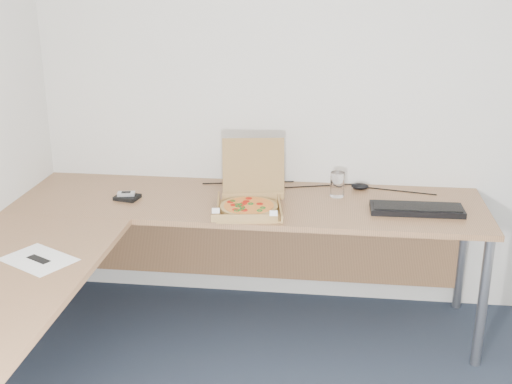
# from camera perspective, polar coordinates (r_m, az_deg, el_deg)

# --- Properties ---
(room_shell) EXTENTS (3.50, 3.50, 2.50)m
(room_shell) POSITION_cam_1_polar(r_m,az_deg,el_deg) (2.04, 8.19, -0.82)
(room_shell) COLOR silver
(room_shell) RESTS_ON ground
(desk) EXTENTS (2.50, 2.20, 0.73)m
(desk) POSITION_cam_1_polar(r_m,az_deg,el_deg) (3.24, -7.25, -3.50)
(desk) COLOR #936541
(desk) RESTS_ON ground
(pizza_box) EXTENTS (0.33, 0.38, 0.34)m
(pizza_box) POSITION_cam_1_polar(r_m,az_deg,el_deg) (3.40, -0.57, -0.97)
(pizza_box) COLOR #A67C45
(pizza_box) RESTS_ON desk
(drinking_glass) EXTENTS (0.08, 0.08, 0.14)m
(drinking_glass) POSITION_cam_1_polar(r_m,az_deg,el_deg) (3.63, 7.00, 0.66)
(drinking_glass) COLOR white
(drinking_glass) RESTS_ON desk
(keyboard) EXTENTS (0.47, 0.18, 0.03)m
(keyboard) POSITION_cam_1_polar(r_m,az_deg,el_deg) (3.49, 13.64, -1.46)
(keyboard) COLOR black
(keyboard) RESTS_ON desk
(mouse) EXTENTS (0.11, 0.09, 0.04)m
(mouse) POSITION_cam_1_polar(r_m,az_deg,el_deg) (3.77, 8.93, 0.49)
(mouse) COLOR black
(mouse) RESTS_ON desk
(wallet) EXTENTS (0.14, 0.12, 0.02)m
(wallet) POSITION_cam_1_polar(r_m,az_deg,el_deg) (3.64, -11.01, -0.45)
(wallet) COLOR black
(wallet) RESTS_ON desk
(phone) EXTENTS (0.10, 0.07, 0.02)m
(phone) POSITION_cam_1_polar(r_m,az_deg,el_deg) (3.64, -11.10, -0.15)
(phone) COLOR #B2B5BA
(phone) RESTS_ON wallet
(paper_sheet) EXTENTS (0.37, 0.33, 0.00)m
(paper_sheet) POSITION_cam_1_polar(r_m,az_deg,el_deg) (3.02, -18.19, -5.53)
(paper_sheet) COLOR white
(paper_sheet) RESTS_ON desk
(cable_bundle) EXTENTS (0.64, 0.13, 0.01)m
(cable_bundle) POSITION_cam_1_polar(r_m,az_deg,el_deg) (3.79, 4.87, 0.50)
(cable_bundle) COLOR black
(cable_bundle) RESTS_ON desk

